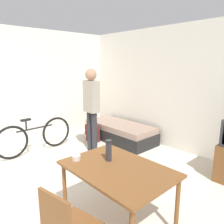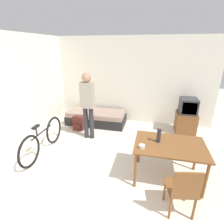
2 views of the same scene
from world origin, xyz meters
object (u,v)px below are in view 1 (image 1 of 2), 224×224
dining_table (117,174)px  bicycle (35,136)px  backpack (93,133)px  thermos_flask (109,149)px  mate_bowl (76,158)px  person_standing (92,104)px  daybed (120,132)px

dining_table → bicycle: bearing=175.5°
backpack → thermos_flask: bearing=-33.3°
thermos_flask → mate_bowl: size_ratio=2.43×
bicycle → mate_bowl: 2.38m
bicycle → person_standing: (0.79, 0.94, 0.70)m
dining_table → thermos_flask: 0.31m
daybed → bicycle: bicycle is taller
backpack → person_standing: bearing=-38.4°
dining_table → backpack: size_ratio=2.95×
daybed → backpack: 0.68m
bicycle → mate_bowl: size_ratio=15.95×
backpack → daybed: bearing=56.2°
daybed → backpack: daybed is taller
mate_bowl → backpack: 2.73m
dining_table → backpack: bearing=148.2°
daybed → person_standing: person_standing is taller
daybed → bicycle: (-0.68, -1.89, 0.15)m
daybed → dining_table: size_ratio=1.49×
bicycle → mate_bowl: bearing=-11.1°
person_standing → daybed: bearing=96.4°
person_standing → thermos_flask: 2.12m
bicycle → backpack: size_ratio=4.02×
mate_bowl → backpack: mate_bowl is taller
mate_bowl → backpack: bearing=138.3°
person_standing → thermos_flask: bearing=-31.8°
dining_table → mate_bowl: mate_bowl is taller
bicycle → person_standing: bearing=50.1°
dining_table → backpack: dining_table is taller
daybed → backpack: bearing=-123.8°
bicycle → person_standing: 1.41m
dining_table → thermos_flask: size_ratio=4.81×
daybed → thermos_flask: (1.90, -2.06, 0.66)m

